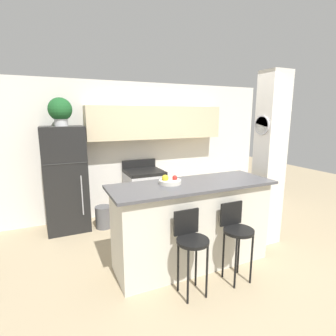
% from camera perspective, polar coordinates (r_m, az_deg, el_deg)
% --- Properties ---
extents(ground_plane, '(14.00, 14.00, 0.00)m').
position_cam_1_polar(ground_plane, '(3.74, 5.05, -19.76)').
color(ground_plane, tan).
extents(wall_back, '(5.60, 0.38, 2.55)m').
position_cam_1_polar(wall_back, '(5.19, -5.00, 6.32)').
color(wall_back, white).
rests_on(wall_back, ground_plane).
extents(pillar_right, '(0.38, 0.32, 2.55)m').
position_cam_1_polar(pillar_right, '(4.17, 21.17, 1.62)').
color(pillar_right, white).
rests_on(pillar_right, ground_plane).
extents(counter_bar, '(2.11, 0.76, 1.10)m').
position_cam_1_polar(counter_bar, '(3.49, 5.21, -11.97)').
color(counter_bar, silver).
rests_on(counter_bar, ground_plane).
extents(refrigerator, '(0.67, 0.63, 1.76)m').
position_cam_1_polar(refrigerator, '(4.71, -21.38, -2.29)').
color(refrigerator, black).
rests_on(refrigerator, ground_plane).
extents(stove_range, '(0.68, 0.66, 1.07)m').
position_cam_1_polar(stove_range, '(5.06, -5.13, -5.51)').
color(stove_range, silver).
rests_on(stove_range, ground_plane).
extents(bar_stool_left, '(0.35, 0.35, 0.93)m').
position_cam_1_polar(bar_stool_left, '(2.92, 5.02, -15.56)').
color(bar_stool_left, black).
rests_on(bar_stool_left, ground_plane).
extents(bar_stool_right, '(0.35, 0.35, 0.93)m').
position_cam_1_polar(bar_stool_right, '(3.23, 14.67, -13.12)').
color(bar_stool_right, black).
rests_on(bar_stool_right, ground_plane).
extents(potted_plant_on_fridge, '(0.37, 0.37, 0.45)m').
position_cam_1_polar(potted_plant_on_fridge, '(4.59, -22.42, 11.50)').
color(potted_plant_on_fridge, silver).
rests_on(potted_plant_on_fridge, refrigerator).
extents(fruit_bowl, '(0.28, 0.28, 0.12)m').
position_cam_1_polar(fruit_bowl, '(3.25, 0.39, -2.89)').
color(fruit_bowl, silver).
rests_on(fruit_bowl, counter_bar).
extents(trash_bin, '(0.28, 0.28, 0.38)m').
position_cam_1_polar(trash_bin, '(4.78, -13.84, -10.31)').
color(trash_bin, '#59595B').
rests_on(trash_bin, ground_plane).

